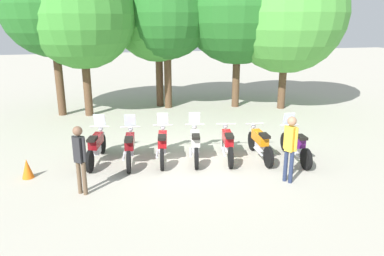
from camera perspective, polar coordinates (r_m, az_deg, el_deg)
name	(u,v)px	position (r m, az deg, el deg)	size (l,w,h in m)	color
ground_plane	(196,160)	(11.56, 0.59, -4.96)	(80.00, 80.00, 0.00)	#ADA899
motorcycle_0	(96,146)	(11.65, -14.66, -2.66)	(0.79, 2.15, 1.37)	black
motorcycle_1	(130,146)	(11.38, -9.63, -2.79)	(0.67, 2.18, 1.37)	black
motorcycle_2	(163,144)	(11.46, -4.60, -2.47)	(0.73, 2.17, 1.37)	black
motorcycle_3	(195,143)	(11.49, 0.49, -2.36)	(0.75, 2.16, 1.37)	black
motorcycle_4	(227,143)	(11.60, 5.53, -2.34)	(0.76, 2.16, 0.99)	black
motorcycle_5	(260,143)	(11.77, 10.48, -2.26)	(0.62, 2.19, 0.99)	black
motorcycle_6	(295,144)	(11.87, 15.69, -2.37)	(0.62, 2.19, 1.37)	black
person_0	(290,144)	(10.02, 15.01, -2.38)	(0.33, 0.38, 1.83)	#232D4C
person_1	(80,155)	(9.42, -17.05, -3.99)	(0.36, 0.33, 1.78)	brown
tree_0	(52,5)	(17.51, -20.97, 17.37)	(4.42, 4.42, 7.04)	brown
tree_1	(81,15)	(17.05, -16.80, 16.52)	(4.65, 4.65, 6.77)	brown
tree_2	(158,15)	(18.38, -5.31, 17.13)	(4.49, 4.49, 6.71)	brown
tree_3	(167,13)	(17.96, -3.95, 17.34)	(4.27, 4.27, 6.65)	brown
tree_4	(238,8)	(18.30, 7.22, 18.03)	(5.31, 5.31, 7.42)	brown
tree_5	(287,13)	(18.30, 14.57, 16.89)	(5.52, 5.52, 7.28)	brown
traffic_cone	(27,169)	(11.17, -24.22, -5.77)	(0.32, 0.32, 0.55)	orange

